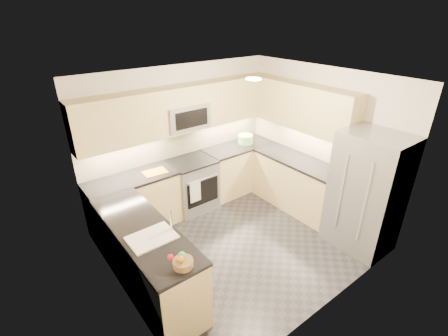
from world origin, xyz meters
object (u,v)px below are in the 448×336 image
(microwave, at_px, (185,116))
(utensil_bowl, at_px, (245,139))
(cutting_board, at_px, (155,172))
(fruit_basket, at_px, (183,263))
(gas_range, at_px, (193,185))
(refrigerator, at_px, (367,193))

(microwave, xyz_separation_m, utensil_bowl, (1.26, -0.10, -0.68))
(cutting_board, relative_size, fruit_basket, 1.72)
(utensil_bowl, height_order, cutting_board, utensil_bowl)
(gas_range, relative_size, utensil_bowl, 3.11)
(microwave, distance_m, cutting_board, 1.05)
(microwave, distance_m, refrigerator, 3.04)
(gas_range, distance_m, fruit_basket, 2.63)
(gas_range, distance_m, refrigerator, 2.86)
(gas_range, distance_m, utensil_bowl, 1.38)
(cutting_board, distance_m, fruit_basket, 2.21)
(refrigerator, height_order, utensil_bowl, refrigerator)
(utensil_bowl, bearing_deg, gas_range, -178.69)
(utensil_bowl, distance_m, cutting_board, 1.97)
(microwave, bearing_deg, fruit_basket, -122.75)
(microwave, xyz_separation_m, fruit_basket, (-1.45, -2.25, -0.72))
(gas_range, xyz_separation_m, refrigerator, (1.45, -2.43, 0.45))
(gas_range, relative_size, fruit_basket, 4.33)
(refrigerator, bearing_deg, gas_range, 120.88)
(utensil_bowl, bearing_deg, fruit_basket, -141.48)
(gas_range, height_order, cutting_board, cutting_board)
(gas_range, bearing_deg, refrigerator, -59.12)
(gas_range, bearing_deg, cutting_board, -176.80)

